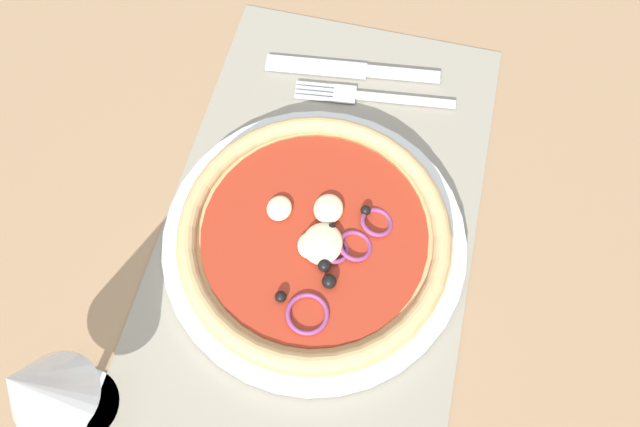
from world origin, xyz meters
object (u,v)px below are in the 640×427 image
(plate, at_px, (313,241))
(wine_glass, at_px, (37,389))
(knife, at_px, (351,70))
(pizza, at_px, (314,235))
(fork, at_px, (366,96))

(plate, height_order, wine_glass, wine_glass)
(plate, bearing_deg, wine_glass, 140.29)
(knife, bearing_deg, plate, 85.37)
(pizza, height_order, fork, pizza)
(plate, height_order, knife, plate)
(knife, relative_size, wine_glass, 1.35)
(knife, bearing_deg, wine_glass, 62.39)
(fork, bearing_deg, wine_glass, 58.02)
(fork, height_order, wine_glass, wine_glass)
(pizza, distance_m, wine_glass, 0.27)
(pizza, height_order, knife, pizza)
(fork, relative_size, knife, 0.90)
(knife, height_order, wine_glass, wine_glass)
(pizza, relative_size, wine_glass, 1.80)
(wine_glass, bearing_deg, pizza, -39.83)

